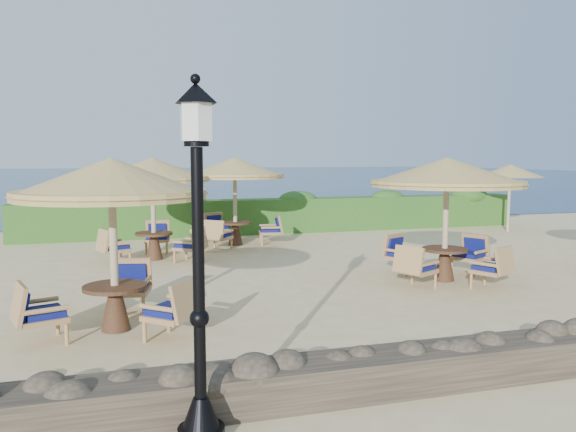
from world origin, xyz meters
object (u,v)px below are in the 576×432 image
Objects in this scene: extra_parasol at (510,171)px; cafe_set_0 at (112,206)px; cafe_set_3 at (153,185)px; lamp_post at (199,280)px; cafe_set_4 at (235,181)px; cafe_set_1 at (446,192)px.

extra_parasol is 0.83× the size of cafe_set_0.
lamp_post is at bearing -90.46° from cafe_set_3.
extra_parasol is 12.71m from cafe_set_3.
cafe_set_0 is at bearing -113.40° from cafe_set_4.
cafe_set_0 is at bearing -148.63° from extra_parasol.
cafe_set_1 reaches higher than extra_parasol.
extra_parasol is 0.82× the size of cafe_set_3.
cafe_set_3 is at bearing 89.54° from lamp_post.
lamp_post is 9.86m from cafe_set_3.
extra_parasol is (12.60, 12.00, 0.62)m from lamp_post.
lamp_post reaches higher than cafe_set_4.
cafe_set_1 is at bearing 42.66° from lamp_post.
cafe_set_1 is (-6.63, -6.50, -0.24)m from extra_parasol.
cafe_set_1 and cafe_set_3 have the same top height.
lamp_post is at bearing -136.40° from extra_parasol.
cafe_set_1 is 7.02m from cafe_set_4.
cafe_set_3 is (-12.52, -2.15, -0.23)m from extra_parasol.
lamp_post is 17.41m from extra_parasol.
lamp_post is 8.13m from cafe_set_1.
cafe_set_3 reaches higher than extra_parasol.
cafe_set_1 is 1.11× the size of cafe_set_3.
cafe_set_1 is 7.32m from cafe_set_3.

